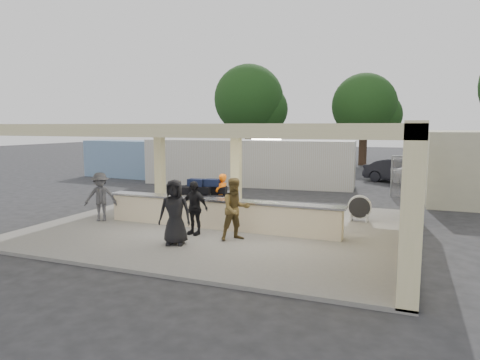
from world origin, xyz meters
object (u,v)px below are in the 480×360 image
at_px(drum_fan, 360,207).
at_px(passenger_c, 101,197).
at_px(container_blue, 149,160).
at_px(passenger_d, 175,212).
at_px(container_white, 248,163).
at_px(car_white_a, 439,174).
at_px(baggage_counter, 219,214).
at_px(luggage_cart, 201,197).
at_px(car_dark, 401,171).
at_px(baggage_handler, 222,196).
at_px(passenger_a, 236,209).
at_px(passenger_b, 194,208).

bearing_deg(drum_fan, passenger_c, -162.68).
distance_m(passenger_c, container_blue, 13.38).
distance_m(passenger_d, container_white, 13.26).
relative_size(car_white_a, container_blue, 0.54).
bearing_deg(baggage_counter, luggage_cart, 136.59).
bearing_deg(car_dark, container_blue, 124.99).
xyz_separation_m(passenger_c, passenger_d, (3.99, -1.70, 0.07)).
bearing_deg(container_blue, baggage_counter, -43.85).
height_order(baggage_handler, passenger_c, passenger_c).
height_order(luggage_cart, car_white_a, luggage_cart).
distance_m(drum_fan, car_dark, 12.17).
bearing_deg(drum_fan, passenger_a, -132.44).
distance_m(luggage_cart, passenger_b, 2.34).
distance_m(baggage_counter, passenger_a, 1.59).
height_order(baggage_counter, drum_fan, baggage_counter).
xyz_separation_m(passenger_c, car_dark, (9.73, 15.45, -0.25)).
distance_m(luggage_cart, car_dark, 15.28).
distance_m(baggage_handler, passenger_d, 3.61).
distance_m(passenger_b, passenger_c, 4.00).
xyz_separation_m(car_dark, container_white, (-8.38, -4.16, 0.60)).
bearing_deg(passenger_b, passenger_a, 3.75).
height_order(baggage_handler, car_dark, baggage_handler).
bearing_deg(passenger_c, car_dark, 28.10).
distance_m(baggage_handler, container_blue, 14.03).
height_order(passenger_b, car_white_a, passenger_b).
distance_m(drum_fan, car_white_a, 11.78).
height_order(luggage_cart, container_blue, container_blue).
bearing_deg(car_dark, drum_fan, -162.99).
distance_m(luggage_cart, car_white_a, 15.61).
bearing_deg(car_dark, passenger_d, -175.91).
relative_size(drum_fan, car_dark, 0.21).
bearing_deg(container_white, container_blue, 169.89).
distance_m(baggage_handler, container_white, 9.72).
bearing_deg(passenger_a, container_blue, 88.01).
xyz_separation_m(container_white, container_blue, (-7.22, 0.74, -0.09)).
relative_size(passenger_d, container_white, 0.15).
xyz_separation_m(passenger_c, car_white_a, (11.78, 14.66, -0.24)).
distance_m(drum_fan, passenger_c, 9.18).
distance_m(baggage_counter, container_white, 11.23).
xyz_separation_m(luggage_cart, car_dark, (6.62, 13.77, -0.16)).
relative_size(baggage_handler, car_dark, 0.38).
bearing_deg(passenger_a, baggage_handler, 78.03).
relative_size(drum_fan, passenger_a, 0.49).
height_order(passenger_d, container_white, container_white).
bearing_deg(passenger_d, container_white, 85.87).
xyz_separation_m(passenger_a, passenger_c, (-5.40, 0.62, -0.06)).
xyz_separation_m(drum_fan, passenger_a, (-3.14, -3.96, 0.43)).
distance_m(car_dark, container_white, 9.37).
distance_m(luggage_cart, container_blue, 13.70).
bearing_deg(container_white, passenger_c, -101.14).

